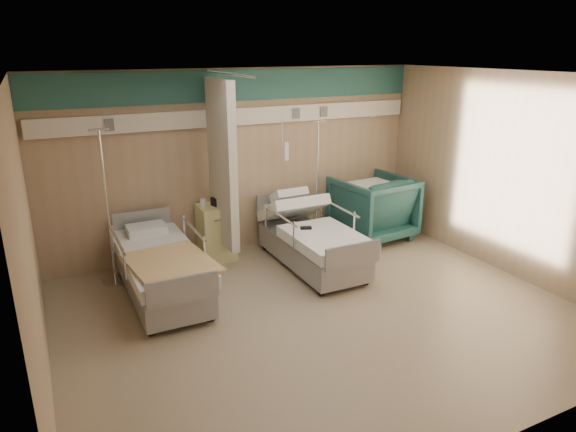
{
  "coord_description": "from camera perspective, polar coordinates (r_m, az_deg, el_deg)",
  "views": [
    {
      "loc": [
        -2.83,
        -4.79,
        3.08
      ],
      "look_at": [
        -0.14,
        0.6,
        1.09
      ],
      "focal_mm": 32.0,
      "sensor_mm": 36.0,
      "label": 1
    }
  ],
  "objects": [
    {
      "name": "toiletry_bag",
      "position": [
        7.68,
        -7.6,
        1.68
      ],
      "size": [
        0.26,
        0.2,
        0.12
      ],
      "primitive_type": "cube",
      "rotation": [
        0.0,
        0.0,
        0.24
      ],
      "color": "black",
      "rests_on": "bedside_cabinet"
    },
    {
      "name": "bedside_cabinet",
      "position": [
        7.82,
        -7.96,
        -1.8
      ],
      "size": [
        0.5,
        0.48,
        0.85
      ],
      "primitive_type": "cube",
      "color": "#E6E290",
      "rests_on": "ground"
    },
    {
      "name": "iv_stand_left",
      "position": [
        7.38,
        -18.91,
        -3.83
      ],
      "size": [
        0.38,
        0.38,
        2.11
      ],
      "rotation": [
        0.0,
        0.0,
        0.09
      ],
      "color": "silver",
      "rests_on": "ground"
    },
    {
      "name": "bed_left",
      "position": [
        6.8,
        -13.86,
        -6.32
      ],
      "size": [
        1.0,
        2.16,
        0.63
      ],
      "primitive_type": null,
      "color": "silver",
      "rests_on": "ground"
    },
    {
      "name": "visitor_armchair",
      "position": [
        8.69,
        9.36,
        0.93
      ],
      "size": [
        1.25,
        1.28,
        1.07
      ],
      "primitive_type": "imported",
      "rotation": [
        0.0,
        0.0,
        3.24
      ],
      "color": "#1F4D4B",
      "rests_on": "ground"
    },
    {
      "name": "ground",
      "position": [
        6.36,
        3.6,
        -10.77
      ],
      "size": [
        6.0,
        5.0,
        0.0
      ],
      "primitive_type": "cube",
      "color": "gray",
      "rests_on": "ground"
    },
    {
      "name": "waffle_blanket",
      "position": [
        8.54,
        9.41,
        4.6
      ],
      "size": [
        0.66,
        0.59,
        0.07
      ],
      "primitive_type": "cube",
      "rotation": [
        0.0,
        0.0,
        3.2
      ],
      "color": "silver",
      "rests_on": "visitor_armchair"
    },
    {
      "name": "white_cup",
      "position": [
        7.62,
        -9.42,
        1.45
      ],
      "size": [
        0.09,
        0.09,
        0.12
      ],
      "primitive_type": "cylinder",
      "rotation": [
        0.0,
        0.0,
        -0.08
      ],
      "color": "white",
      "rests_on": "bedside_cabinet"
    },
    {
      "name": "bed_right",
      "position": [
        7.52,
        2.67,
        -3.37
      ],
      "size": [
        1.0,
        2.16,
        0.63
      ],
      "primitive_type": null,
      "color": "silver",
      "rests_on": "ground"
    },
    {
      "name": "tan_blanket",
      "position": [
        6.26,
        -12.88,
        -5.1
      ],
      "size": [
        1.03,
        1.23,
        0.04
      ],
      "primitive_type": "cube",
      "rotation": [
        0.0,
        0.0,
        0.11
      ],
      "color": "tan",
      "rests_on": "bed_left"
    },
    {
      "name": "iv_stand_right",
      "position": [
        8.33,
        3.18,
        -0.46
      ],
      "size": [
        0.36,
        0.36,
        2.03
      ],
      "rotation": [
        0.0,
        0.0,
        -0.16
      ],
      "color": "silver",
      "rests_on": "ground"
    },
    {
      "name": "room_walls",
      "position": [
        5.9,
        2.46,
        6.3
      ],
      "size": [
        6.04,
        5.04,
        2.82
      ],
      "color": "tan",
      "rests_on": "ground"
    },
    {
      "name": "call_remote",
      "position": [
        7.27,
        2.0,
        -1.32
      ],
      "size": [
        0.17,
        0.12,
        0.04
      ],
      "primitive_type": "cube",
      "rotation": [
        0.0,
        0.0,
        -0.35
      ],
      "color": "black",
      "rests_on": "bed_right"
    }
  ]
}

